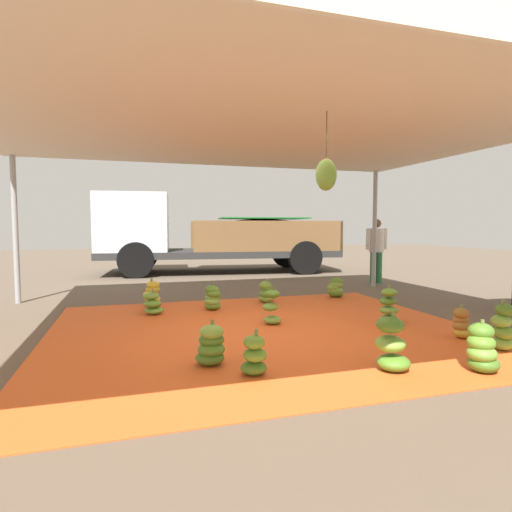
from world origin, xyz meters
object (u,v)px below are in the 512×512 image
(banana_bunch_2, at_px, (391,346))
(banana_bunch_12, at_px, (254,356))
(banana_bunch_9, at_px, (213,298))
(banana_bunch_10, at_px, (336,288))
(banana_bunch_0, at_px, (503,329))
(banana_bunch_8, at_px, (272,309))
(cargo_truck_main, at_px, (208,234))
(banana_bunch_7, at_px, (152,295))
(banana_bunch_6, at_px, (462,324))
(banana_bunch_1, at_px, (153,304))
(worker_0, at_px, (376,246))
(banana_bunch_11, at_px, (266,293))
(banana_bunch_3, at_px, (389,307))
(banana_bunch_4, at_px, (482,349))
(banana_bunch_5, at_px, (211,346))

(banana_bunch_2, height_order, banana_bunch_12, banana_bunch_2)
(banana_bunch_9, height_order, banana_bunch_10, banana_bunch_9)
(banana_bunch_2, bearing_deg, banana_bunch_0, 7.50)
(banana_bunch_8, distance_m, cargo_truck_main, 7.23)
(banana_bunch_7, height_order, banana_bunch_12, banana_bunch_7)
(banana_bunch_10, distance_m, cargo_truck_main, 5.67)
(banana_bunch_0, height_order, banana_bunch_8, banana_bunch_0)
(banana_bunch_10, bearing_deg, banana_bunch_6, -88.14)
(banana_bunch_1, bearing_deg, banana_bunch_12, -75.74)
(cargo_truck_main, height_order, worker_0, cargo_truck_main)
(banana_bunch_11, xyz_separation_m, worker_0, (3.51, 1.82, 0.74))
(banana_bunch_0, height_order, worker_0, worker_0)
(banana_bunch_3, bearing_deg, banana_bunch_4, -99.42)
(banana_bunch_11, bearing_deg, banana_bunch_10, 6.30)
(banana_bunch_1, relative_size, banana_bunch_4, 0.81)
(banana_bunch_0, distance_m, banana_bunch_1, 4.93)
(banana_bunch_6, relative_size, banana_bunch_9, 0.94)
(banana_bunch_0, relative_size, banana_bunch_3, 1.01)
(banana_bunch_1, height_order, cargo_truck_main, cargo_truck_main)
(banana_bunch_11, distance_m, cargo_truck_main, 5.60)
(banana_bunch_3, xyz_separation_m, banana_bunch_8, (-1.66, 0.46, -0.01))
(banana_bunch_3, relative_size, banana_bunch_8, 1.03)
(cargo_truck_main, bearing_deg, banana_bunch_7, -110.14)
(banana_bunch_7, distance_m, banana_bunch_8, 2.40)
(banana_bunch_4, bearing_deg, banana_bunch_6, 54.68)
(banana_bunch_4, bearing_deg, banana_bunch_11, 101.83)
(banana_bunch_2, xyz_separation_m, banana_bunch_7, (-2.11, 3.98, -0.03))
(banana_bunch_0, height_order, banana_bunch_11, banana_bunch_0)
(banana_bunch_8, relative_size, worker_0, 0.35)
(banana_bunch_6, height_order, banana_bunch_9, banana_bunch_9)
(banana_bunch_7, bearing_deg, banana_bunch_6, -40.78)
(banana_bunch_12, height_order, cargo_truck_main, cargo_truck_main)
(banana_bunch_2, distance_m, banana_bunch_7, 4.50)
(worker_0, bearing_deg, banana_bunch_10, -140.39)
(banana_bunch_0, relative_size, banana_bunch_11, 1.34)
(banana_bunch_10, bearing_deg, banana_bunch_3, -97.99)
(banana_bunch_3, relative_size, banana_bunch_11, 1.32)
(banana_bunch_5, relative_size, banana_bunch_10, 1.09)
(banana_bunch_5, xyz_separation_m, banana_bunch_11, (1.64, 3.16, -0.01))
(banana_bunch_9, bearing_deg, banana_bunch_10, 11.67)
(banana_bunch_5, xyz_separation_m, banana_bunch_8, (1.18, 1.51, 0.03))
(cargo_truck_main, bearing_deg, banana_bunch_0, -79.05)
(banana_bunch_3, relative_size, banana_bunch_10, 1.35)
(banana_bunch_2, distance_m, banana_bunch_10, 4.28)
(cargo_truck_main, bearing_deg, banana_bunch_1, -108.53)
(banana_bunch_1, bearing_deg, banana_bunch_2, -57.89)
(banana_bunch_1, height_order, banana_bunch_8, banana_bunch_8)
(banana_bunch_4, distance_m, worker_0, 6.55)
(banana_bunch_2, bearing_deg, banana_bunch_12, 168.43)
(banana_bunch_1, xyz_separation_m, banana_bunch_6, (3.72, -2.61, 0.02))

